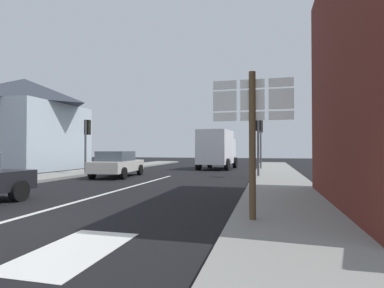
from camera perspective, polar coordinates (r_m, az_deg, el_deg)
ground_plane at (r=16.27m, az=-6.27°, el=-6.56°), size 80.00×80.00×0.00m
sidewalk_right at (r=13.31m, az=16.34°, el=-7.48°), size 2.68×44.00×0.14m
sidewalk_left at (r=17.72m, az=-27.74°, el=-5.77°), size 2.68×44.00×0.14m
lane_centre_stripe at (r=12.62m, az=-12.60°, el=-8.15°), size 0.16×12.00×0.01m
lane_turn_arrow at (r=5.37m, az=-21.15°, el=-18.05°), size 1.20×2.20×0.01m
clapboard_house_left at (r=27.27m, az=-28.77°, el=3.37°), size 7.59×8.78×7.10m
sedan_far at (r=17.99m, az=-13.75°, el=-3.58°), size 2.25×4.33×1.47m
delivery_truck at (r=24.41m, az=4.69°, el=-0.82°), size 2.78×5.14×3.05m
route_sign_post at (r=6.48m, az=11.18°, el=2.72°), size 1.66×0.14×3.20m
traffic_light_far_right at (r=23.66m, az=12.69°, el=1.93°), size 0.30×0.49×3.75m
traffic_light_near_right at (r=17.08m, az=12.25°, el=2.41°), size 0.30×0.49×3.49m
traffic_light_near_left at (r=19.68m, az=-18.99°, el=1.74°), size 0.30×0.49×3.37m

